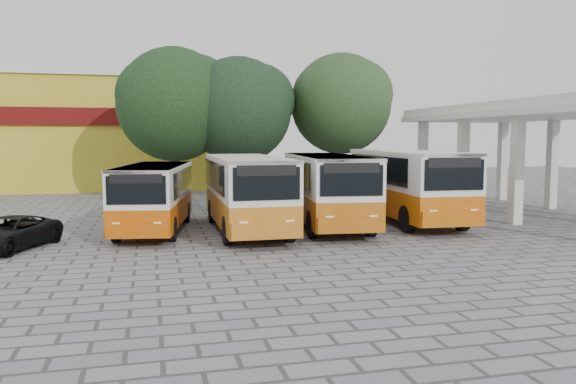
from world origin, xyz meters
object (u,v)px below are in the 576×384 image
object	(u,v)px
bus_far_left	(155,193)
bus_far_right	(408,181)
bus_centre_right	(327,185)
parked_car	(8,233)
bus_centre_left	(247,188)

from	to	relation	value
bus_far_left	bus_far_right	world-z (taller)	bus_far_right
bus_centre_right	bus_far_right	distance (m)	3.98
bus_centre_right	parked_car	size ratio (longest dim) A/B	2.16
bus_far_left	bus_far_right	distance (m)	11.07
bus_far_right	bus_centre_left	bearing A→B (deg)	-169.34
bus_centre_left	parked_car	distance (m)	8.69
bus_far_right	bus_centre_right	bearing A→B (deg)	-169.41
bus_centre_left	bus_far_right	world-z (taller)	bus_far_right
bus_centre_right	parked_car	world-z (taller)	bus_centre_right
bus_far_left	bus_centre_right	size ratio (longest dim) A/B	0.89
bus_far_left	bus_centre_left	size ratio (longest dim) A/B	0.92
parked_car	bus_centre_right	bearing A→B (deg)	34.40
bus_centre_left	bus_centre_right	size ratio (longest dim) A/B	0.97
bus_centre_left	bus_far_right	size ratio (longest dim) A/B	0.94
parked_car	bus_far_left	bearing A→B (deg)	53.03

